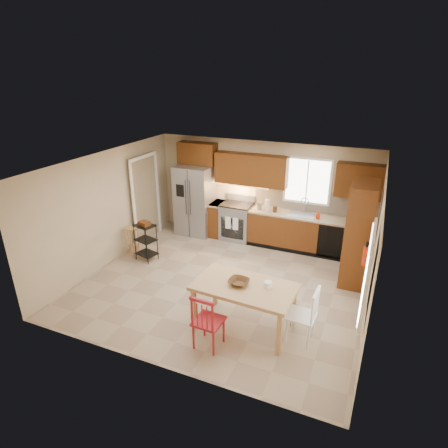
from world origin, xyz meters
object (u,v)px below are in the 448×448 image
dining_table (244,307)px  table_bowl (239,284)px  pantry (359,234)px  table_jar (268,286)px  chair_white (301,315)px  bar_stool (133,240)px  fire_extinguisher (366,256)px  soap_bottle (318,215)px  range_stove (237,222)px  refrigerator (195,200)px  chair_red (209,320)px  utility_cart (146,242)px

dining_table → table_bowl: table_bowl is taller
pantry → table_jar: bearing=-118.1°
chair_white → bar_stool: bearing=73.6°
fire_extinguisher → chair_white: bearing=-123.0°
soap_bottle → dining_table: bearing=-100.6°
range_stove → fire_extinguisher: (3.18, -2.04, 0.64)m
refrigerator → soap_bottle: bearing=-0.5°
dining_table → bar_stool: dining_table is taller
pantry → bar_stool: 5.04m
soap_bottle → pantry: 1.31m
chair_red → table_bowl: chair_red is taller
dining_table → refrigerator: bearing=131.4°
pantry → dining_table: pantry is taller
table_bowl → table_jar: size_ratio=2.24×
refrigerator → bar_stool: 1.95m
refrigerator → soap_bottle: 3.18m
dining_table → table_bowl: size_ratio=4.94×
soap_bottle → table_bowl: (-0.71, -3.24, -0.18)m
chair_red → table_jar: 1.10m
range_stove → dining_table: size_ratio=0.56×
chair_white → table_bowl: (-1.05, -0.05, 0.33)m
chair_white → table_jar: chair_white is taller
soap_bottle → chair_white: soap_bottle is taller
dining_table → soap_bottle: bearing=82.5°
table_bowl → utility_cart: (-2.80, 1.43, -0.37)m
fire_extinguisher → chair_red: bearing=-137.3°
soap_bottle → refrigerator: bearing=179.5°
utility_cart → bar_stool: bearing=177.1°
pantry → utility_cart: (-4.46, -0.91, -0.60)m
pantry → table_jar: pantry is taller
range_stove → bar_stool: bearing=-138.3°
fire_extinguisher → table_jar: fire_extinguisher is taller
bar_stool → chair_red: bearing=-13.4°
range_stove → table_bowl: 3.60m
soap_bottle → bar_stool: bearing=-157.4°
soap_bottle → bar_stool: (-3.98, -1.66, -0.66)m
fire_extinguisher → utility_cart: size_ratio=0.40×
table_bowl → chair_white: bearing=2.7°
dining_table → table_bowl: 0.43m
range_stove → chair_red: 4.12m
soap_bottle → pantry: (0.95, -0.90, 0.05)m
dining_table → table_jar: (0.36, 0.10, 0.44)m
chair_red → utility_cart: chair_red is taller
chair_red → table_jar: bearing=49.8°
table_bowl → utility_cart: utility_cart is taller
chair_red → chair_white: size_ratio=1.00×
refrigerator → table_jar: bearing=-47.1°
fire_extinguisher → utility_cart: 4.71m
table_jar → pantry: bearing=61.9°
range_stove → utility_cart: (-1.48, -1.89, -0.01)m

